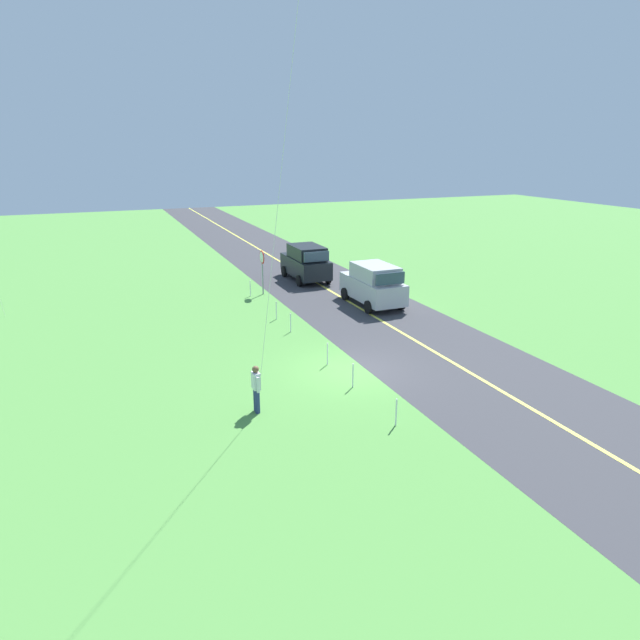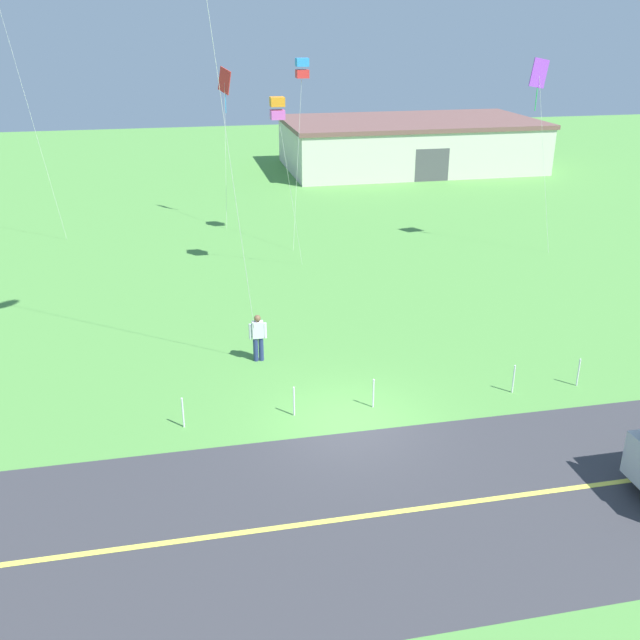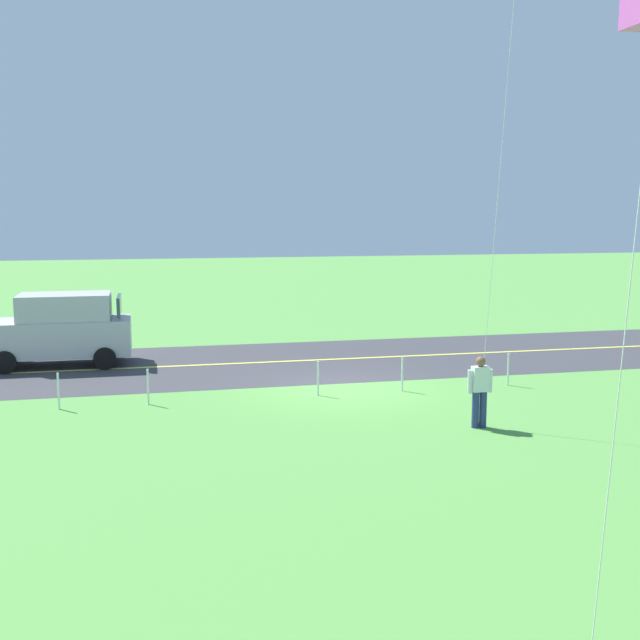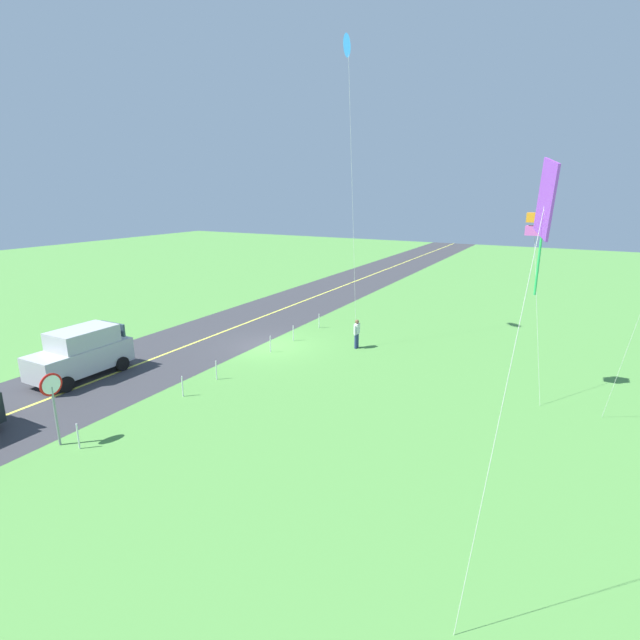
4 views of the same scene
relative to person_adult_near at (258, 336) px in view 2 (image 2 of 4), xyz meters
name	(u,v)px [view 2 (image 2 of 4)]	position (x,y,z in m)	size (l,w,h in m)	color
ground_plane	(350,424)	(1.98, -4.40, -0.91)	(120.00, 120.00, 0.10)	#549342
asphalt_road	(392,513)	(1.98, -8.40, -0.86)	(120.00, 7.00, 0.00)	#38383D
road_centre_stripe	(392,512)	(1.98, -8.40, -0.86)	(120.00, 0.16, 0.00)	#E5E04C
person_adult_near	(258,336)	(0.00, 0.00, 0.00)	(0.58, 0.22, 1.60)	navy
kite_blue_mid	(539,77)	(13.85, 9.45, 7.10)	(1.74, 0.82, 8.77)	silver
kite_yellow_high	(277,109)	(2.03, 8.36, 6.13)	(1.43, 1.36, 7.44)	silver
kite_green_far	(302,69)	(3.85, 12.71, 7.36)	(1.02, 1.44, 8.68)	silver
kite_orange_near	(224,83)	(0.69, 17.62, 6.38)	(0.72, 2.09, 8.08)	silver
warehouse_distant	(409,144)	(15.09, 30.33, 0.89)	(18.36, 10.20, 3.50)	beige
fence_post_0	(183,413)	(-2.53, -3.70, -0.41)	(0.05, 0.05, 0.90)	silver
fence_post_1	(294,401)	(0.54, -3.70, -0.41)	(0.05, 0.05, 0.90)	silver
fence_post_2	(373,393)	(2.84, -3.70, -0.41)	(0.05, 0.05, 0.90)	silver
fence_post_3	(513,379)	(7.16, -3.70, -0.41)	(0.05, 0.05, 0.90)	silver
fence_post_4	(578,372)	(9.27, -3.70, -0.41)	(0.05, 0.05, 0.90)	silver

